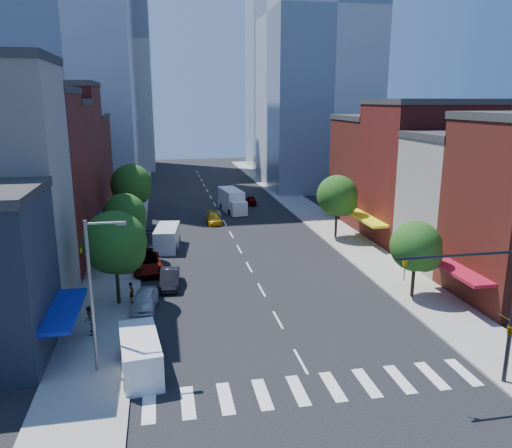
% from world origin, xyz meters
% --- Properties ---
extents(ground, '(220.00, 220.00, 0.00)m').
position_xyz_m(ground, '(0.00, 0.00, 0.00)').
color(ground, black).
rests_on(ground, ground).
extents(sidewalk_left, '(5.00, 120.00, 0.15)m').
position_xyz_m(sidewalk_left, '(-12.50, 40.00, 0.07)').
color(sidewalk_left, gray).
rests_on(sidewalk_left, ground).
extents(sidewalk_right, '(5.00, 120.00, 0.15)m').
position_xyz_m(sidewalk_right, '(12.50, 40.00, 0.07)').
color(sidewalk_right, gray).
rests_on(sidewalk_right, ground).
extents(crosswalk, '(19.00, 3.00, 0.01)m').
position_xyz_m(crosswalk, '(0.00, -3.00, 0.01)').
color(crosswalk, silver).
rests_on(crosswalk, ground).
extents(bldg_left_2, '(12.00, 9.00, 16.00)m').
position_xyz_m(bldg_left_2, '(-21.00, 20.50, 8.00)').
color(bldg_left_2, '#5E1716').
rests_on(bldg_left_2, ground).
extents(bldg_left_3, '(12.00, 8.00, 15.00)m').
position_xyz_m(bldg_left_3, '(-21.00, 29.00, 7.50)').
color(bldg_left_3, '#582016').
rests_on(bldg_left_3, ground).
extents(bldg_left_4, '(12.00, 9.00, 17.00)m').
position_xyz_m(bldg_left_4, '(-21.00, 37.50, 8.50)').
color(bldg_left_4, '#5E1716').
rests_on(bldg_left_4, ground).
extents(bldg_left_5, '(12.00, 10.00, 13.00)m').
position_xyz_m(bldg_left_5, '(-21.00, 47.00, 6.50)').
color(bldg_left_5, '#582016').
rests_on(bldg_left_5, ground).
extents(bldg_right_1, '(12.00, 8.00, 12.00)m').
position_xyz_m(bldg_right_1, '(21.00, 15.00, 6.00)').
color(bldg_right_1, beige).
rests_on(bldg_right_1, ground).
extents(bldg_right_2, '(12.00, 10.00, 15.00)m').
position_xyz_m(bldg_right_2, '(21.00, 24.00, 7.50)').
color(bldg_right_2, '#5E1716').
rests_on(bldg_right_2, ground).
extents(bldg_right_3, '(12.00, 10.00, 13.00)m').
position_xyz_m(bldg_right_3, '(21.00, 34.00, 6.50)').
color(bldg_right_3, '#582016').
rests_on(bldg_right_3, ground).
extents(tower_ne, '(18.00, 20.00, 60.00)m').
position_xyz_m(tower_ne, '(20.00, 62.00, 30.00)').
color(tower_ne, '#9EA5AD').
rests_on(tower_ne, ground).
extents(tower_far_w, '(18.00, 18.00, 56.00)m').
position_xyz_m(tower_far_w, '(-18.00, 95.00, 28.00)').
color(tower_far_w, '#9EA5AD').
rests_on(tower_far_w, ground).
extents(traffic_signal, '(7.24, 2.24, 8.00)m').
position_xyz_m(traffic_signal, '(9.94, -4.50, 4.16)').
color(traffic_signal, black).
rests_on(traffic_signal, sidewalk_right).
extents(streetlight, '(2.25, 0.25, 9.00)m').
position_xyz_m(streetlight, '(-11.81, 1.00, 5.28)').
color(streetlight, slate).
rests_on(streetlight, sidewalk_left).
extents(tree_left_near, '(4.80, 4.80, 7.30)m').
position_xyz_m(tree_left_near, '(-11.35, 10.92, 4.87)').
color(tree_left_near, black).
rests_on(tree_left_near, sidewalk_left).
extents(tree_left_mid, '(4.20, 4.20, 6.65)m').
position_xyz_m(tree_left_mid, '(-11.35, 21.92, 4.53)').
color(tree_left_mid, black).
rests_on(tree_left_mid, sidewalk_left).
extents(tree_left_far, '(5.00, 5.00, 7.75)m').
position_xyz_m(tree_left_far, '(-11.35, 35.92, 5.20)').
color(tree_left_far, black).
rests_on(tree_left_far, sidewalk_left).
extents(tree_right_near, '(4.00, 4.00, 6.20)m').
position_xyz_m(tree_right_near, '(11.65, 7.92, 4.19)').
color(tree_right_near, black).
rests_on(tree_right_near, sidewalk_right).
extents(tree_right_far, '(4.60, 4.60, 7.20)m').
position_xyz_m(tree_right_far, '(11.65, 25.92, 4.86)').
color(tree_right_far, black).
rests_on(tree_right_far, sidewalk_right).
extents(parked_car_front, '(2.25, 4.56, 1.50)m').
position_xyz_m(parked_car_front, '(-9.50, 9.74, 0.75)').
color(parked_car_front, silver).
rests_on(parked_car_front, ground).
extents(parked_car_second, '(1.84, 4.59, 1.48)m').
position_xyz_m(parked_car_second, '(-7.50, 14.25, 0.74)').
color(parked_car_second, black).
rests_on(parked_car_second, ground).
extents(parked_car_third, '(3.22, 5.94, 1.58)m').
position_xyz_m(parked_car_third, '(-9.50, 18.56, 0.79)').
color(parked_car_third, '#999999').
rests_on(parked_car_third, ground).
extents(parked_car_rear, '(2.55, 5.14, 1.44)m').
position_xyz_m(parked_car_rear, '(-9.50, 26.11, 0.72)').
color(parked_car_rear, black).
rests_on(parked_car_rear, ground).
extents(cargo_van_near, '(2.71, 5.48, 2.24)m').
position_xyz_m(cargo_van_near, '(-9.48, 0.46, 1.11)').
color(cargo_van_near, silver).
rests_on(cargo_van_near, ground).
extents(cargo_van_far, '(2.98, 5.89, 2.40)m').
position_xyz_m(cargo_van_far, '(-7.52, 25.58, 1.19)').
color(cargo_van_far, silver).
rests_on(cargo_van_far, ground).
extents(taxi, '(1.84, 4.44, 1.28)m').
position_xyz_m(taxi, '(-1.41, 36.10, 0.64)').
color(taxi, '#DC9D0B').
rests_on(taxi, ground).
extents(traffic_car_oncoming, '(1.79, 4.05, 1.29)m').
position_xyz_m(traffic_car_oncoming, '(2.94, 45.98, 0.65)').
color(traffic_car_oncoming, black).
rests_on(traffic_car_oncoming, ground).
extents(traffic_car_far, '(1.89, 3.92, 1.29)m').
position_xyz_m(traffic_car_far, '(5.49, 47.06, 0.64)').
color(traffic_car_far, '#999999').
rests_on(traffic_car_far, ground).
extents(box_truck, '(3.25, 7.92, 3.10)m').
position_xyz_m(box_truck, '(1.94, 42.68, 1.46)').
color(box_truck, white).
rests_on(box_truck, ground).
extents(pedestrian_near, '(0.38, 0.58, 1.59)m').
position_xyz_m(pedestrian_near, '(-10.50, 11.11, 0.94)').
color(pedestrian_near, '#999999').
rests_on(pedestrian_near, sidewalk_left).
extents(pedestrian_far, '(0.78, 0.98, 1.97)m').
position_xyz_m(pedestrian_far, '(-12.95, 5.84, 1.14)').
color(pedestrian_far, '#999999').
rests_on(pedestrian_far, sidewalk_left).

